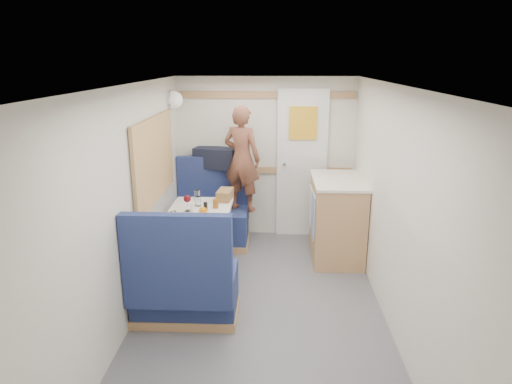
{
  "coord_description": "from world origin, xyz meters",
  "views": [
    {
      "loc": [
        0.11,
        -3.36,
        2.19
      ],
      "look_at": [
        -0.07,
        0.9,
        0.95
      ],
      "focal_mm": 32.0,
      "sensor_mm": 36.0,
      "label": 1
    }
  ],
  "objects_px": {
    "bench_far": "(212,220)",
    "person": "(242,159)",
    "pepper_grinder": "(206,207)",
    "salt_grinder": "(192,207)",
    "dinette_table": "(200,225)",
    "tumbler_left": "(173,216)",
    "orange_fruit": "(203,211)",
    "duffel_bag": "(216,158)",
    "wine_glass": "(187,199)",
    "bread_loaf": "(225,195)",
    "cheese_block": "(209,217)",
    "beer_glass": "(216,204)",
    "tumbler_right": "(198,201)",
    "tumbler_mid": "(197,195)",
    "dome_light": "(174,100)",
    "galley_counter": "(336,218)",
    "bench_near": "(184,289)",
    "tray": "(204,217)"
  },
  "relations": [
    {
      "from": "bench_far",
      "to": "person",
      "type": "bearing_deg",
      "value": -0.92
    },
    {
      "from": "pepper_grinder",
      "to": "salt_grinder",
      "type": "distance_m",
      "value": 0.14
    },
    {
      "from": "dinette_table",
      "to": "tumbler_left",
      "type": "relative_size",
      "value": 9.15
    },
    {
      "from": "bench_far",
      "to": "orange_fruit",
      "type": "relative_size",
      "value": 13.11
    },
    {
      "from": "duffel_bag",
      "to": "pepper_grinder",
      "type": "distance_m",
      "value": 1.21
    },
    {
      "from": "wine_glass",
      "to": "salt_grinder",
      "type": "bearing_deg",
      "value": -34.33
    },
    {
      "from": "bench_far",
      "to": "bread_loaf",
      "type": "xyz_separation_m",
      "value": [
        0.23,
        -0.49,
        0.48
      ]
    },
    {
      "from": "duffel_bag",
      "to": "bench_far",
      "type": "bearing_deg",
      "value": -83.11
    },
    {
      "from": "tumbler_left",
      "to": "pepper_grinder",
      "type": "distance_m",
      "value": 0.38
    },
    {
      "from": "cheese_block",
      "to": "beer_glass",
      "type": "height_order",
      "value": "beer_glass"
    },
    {
      "from": "tumbler_right",
      "to": "bread_loaf",
      "type": "height_order",
      "value": "bread_loaf"
    },
    {
      "from": "beer_glass",
      "to": "salt_grinder",
      "type": "distance_m",
      "value": 0.26
    },
    {
      "from": "person",
      "to": "salt_grinder",
      "type": "relative_size",
      "value": 12.52
    },
    {
      "from": "duffel_bag",
      "to": "tumbler_mid",
      "type": "xyz_separation_m",
      "value": [
        -0.12,
        -0.75,
        -0.25
      ]
    },
    {
      "from": "orange_fruit",
      "to": "beer_glass",
      "type": "xyz_separation_m",
      "value": [
        0.09,
        0.27,
        -0.01
      ]
    },
    {
      "from": "dome_light",
      "to": "person",
      "type": "relative_size",
      "value": 0.16
    },
    {
      "from": "duffel_bag",
      "to": "bread_loaf",
      "type": "bearing_deg",
      "value": -60.58
    },
    {
      "from": "beer_glass",
      "to": "bread_loaf",
      "type": "relative_size",
      "value": 0.35
    },
    {
      "from": "cheese_block",
      "to": "tumbler_right",
      "type": "relative_size",
      "value": 1.02
    },
    {
      "from": "salt_grinder",
      "to": "bench_far",
      "type": "bearing_deg",
      "value": 86.42
    },
    {
      "from": "galley_counter",
      "to": "salt_grinder",
      "type": "bearing_deg",
      "value": -158.12
    },
    {
      "from": "bench_far",
      "to": "tumbler_right",
      "type": "height_order",
      "value": "bench_far"
    },
    {
      "from": "dinette_table",
      "to": "pepper_grinder",
      "type": "bearing_deg",
      "value": -37.71
    },
    {
      "from": "duffel_bag",
      "to": "pepper_grinder",
      "type": "relative_size",
      "value": 4.95
    },
    {
      "from": "tumbler_mid",
      "to": "salt_grinder",
      "type": "bearing_deg",
      "value": -87.12
    },
    {
      "from": "orange_fruit",
      "to": "duffel_bag",
      "type": "bearing_deg",
      "value": 91.55
    },
    {
      "from": "beer_glass",
      "to": "orange_fruit",
      "type": "bearing_deg",
      "value": -107.76
    },
    {
      "from": "tumbler_right",
      "to": "salt_grinder",
      "type": "bearing_deg",
      "value": -96.82
    },
    {
      "from": "duffel_bag",
      "to": "pepper_grinder",
      "type": "xyz_separation_m",
      "value": [
        0.04,
        -1.18,
        -0.25
      ]
    },
    {
      "from": "pepper_grinder",
      "to": "bread_loaf",
      "type": "xyz_separation_m",
      "value": [
        0.15,
        0.43,
        0.0
      ]
    },
    {
      "from": "wine_glass",
      "to": "duffel_bag",
      "type": "bearing_deg",
      "value": 82.66
    },
    {
      "from": "bench_near",
      "to": "tumbler_left",
      "type": "bearing_deg",
      "value": 109.42
    },
    {
      "from": "tumbler_mid",
      "to": "orange_fruit",
      "type": "bearing_deg",
      "value": -74.77
    },
    {
      "from": "bench_near",
      "to": "wine_glass",
      "type": "xyz_separation_m",
      "value": [
        -0.11,
        0.84,
        0.54
      ]
    },
    {
      "from": "salt_grinder",
      "to": "bread_loaf",
      "type": "xyz_separation_m",
      "value": [
        0.28,
        0.44,
        0.01
      ]
    },
    {
      "from": "bench_near",
      "to": "tray",
      "type": "height_order",
      "value": "bench_near"
    },
    {
      "from": "dinette_table",
      "to": "salt_grinder",
      "type": "bearing_deg",
      "value": -132.82
    },
    {
      "from": "bread_loaf",
      "to": "tray",
      "type": "bearing_deg",
      "value": -102.95
    },
    {
      "from": "orange_fruit",
      "to": "salt_grinder",
      "type": "xyz_separation_m",
      "value": [
        -0.13,
        0.13,
        -0.01
      ]
    },
    {
      "from": "galley_counter",
      "to": "tumbler_mid",
      "type": "xyz_separation_m",
      "value": [
        -1.55,
        -0.17,
        0.31
      ]
    },
    {
      "from": "bench_near",
      "to": "bench_far",
      "type": "bearing_deg",
      "value": 90.0
    },
    {
      "from": "bench_far",
      "to": "wine_glass",
      "type": "bearing_deg",
      "value": -97.02
    },
    {
      "from": "tray",
      "to": "wine_glass",
      "type": "xyz_separation_m",
      "value": [
        -0.2,
        0.2,
        0.11
      ]
    },
    {
      "from": "tumbler_left",
      "to": "tumbler_mid",
      "type": "height_order",
      "value": "tumbler_mid"
    },
    {
      "from": "pepper_grinder",
      "to": "wine_glass",
      "type": "bearing_deg",
      "value": 170.14
    },
    {
      "from": "bench_far",
      "to": "tumbler_right",
      "type": "distance_m",
      "value": 0.86
    },
    {
      "from": "tray",
      "to": "tumbler_mid",
      "type": "height_order",
      "value": "tumbler_mid"
    },
    {
      "from": "person",
      "to": "tumbler_left",
      "type": "height_order",
      "value": "person"
    },
    {
      "from": "dinette_table",
      "to": "cheese_block",
      "type": "relative_size",
      "value": 8.82
    },
    {
      "from": "tray",
      "to": "tumbler_left",
      "type": "relative_size",
      "value": 3.39
    }
  ]
}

